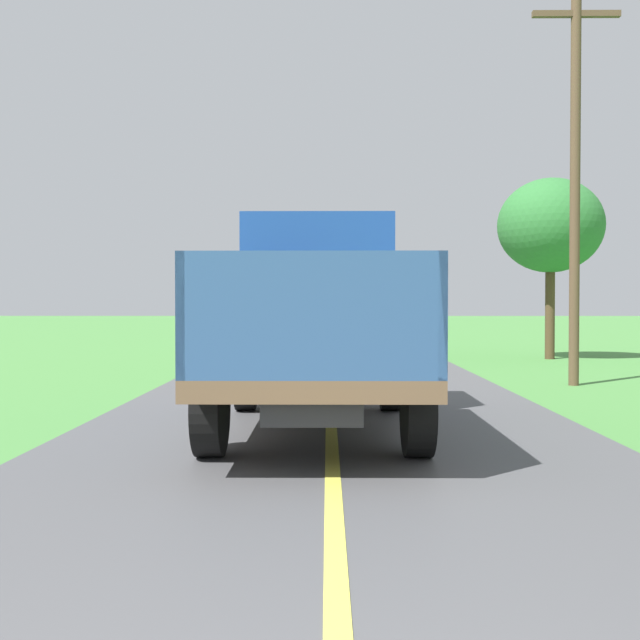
{
  "coord_description": "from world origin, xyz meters",
  "views": [
    {
      "loc": [
        -0.05,
        -1.01,
        1.63
      ],
      "look_at": [
        -0.15,
        9.88,
        1.4
      ],
      "focal_mm": 43.2,
      "sensor_mm": 36.0,
      "label": 1
    }
  ],
  "objects_px": {
    "banana_truck_near": "(319,316)",
    "utility_pole_roadside": "(575,177)",
    "banana_truck_far": "(327,308)",
    "roadside_tree_near_left": "(550,226)"
  },
  "relations": [
    {
      "from": "banana_truck_far",
      "to": "utility_pole_roadside",
      "type": "relative_size",
      "value": 0.75
    },
    {
      "from": "roadside_tree_near_left",
      "to": "banana_truck_near",
      "type": "bearing_deg",
      "value": -118.21
    },
    {
      "from": "banana_truck_far",
      "to": "roadside_tree_near_left",
      "type": "distance_m",
      "value": 7.37
    },
    {
      "from": "banana_truck_near",
      "to": "utility_pole_roadside",
      "type": "xyz_separation_m",
      "value": [
        5.03,
        5.13,
        2.66
      ]
    },
    {
      "from": "banana_truck_near",
      "to": "roadside_tree_near_left",
      "type": "height_order",
      "value": "roadside_tree_near_left"
    },
    {
      "from": "banana_truck_near",
      "to": "roadside_tree_near_left",
      "type": "distance_m",
      "value": 14.28
    },
    {
      "from": "banana_truck_far",
      "to": "roadside_tree_near_left",
      "type": "height_order",
      "value": "roadside_tree_near_left"
    },
    {
      "from": "banana_truck_near",
      "to": "utility_pole_roadside",
      "type": "distance_m",
      "value": 7.66
    },
    {
      "from": "banana_truck_near",
      "to": "roadside_tree_near_left",
      "type": "relative_size",
      "value": 1.1
    },
    {
      "from": "banana_truck_far",
      "to": "utility_pole_roadside",
      "type": "bearing_deg",
      "value": -62.82
    }
  ]
}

